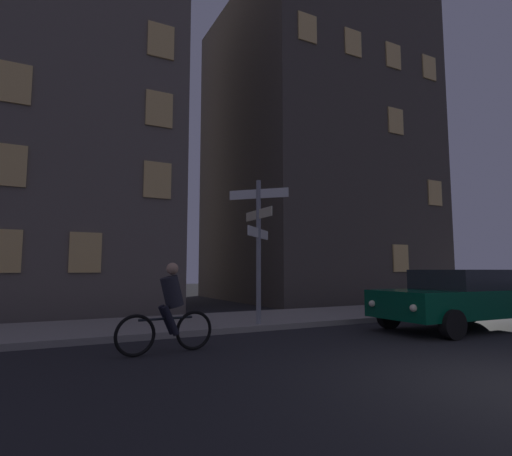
% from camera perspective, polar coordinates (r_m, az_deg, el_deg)
% --- Properties ---
extents(sidewalk_kerb, '(40.00, 3.33, 0.14)m').
position_cam_1_polar(sidewalk_kerb, '(11.97, 0.59, -12.65)').
color(sidewalk_kerb, gray).
rests_on(sidewalk_kerb, ground_plane).
extents(signpost, '(1.20, 1.38, 3.65)m').
position_cam_1_polar(signpost, '(10.41, 0.35, -1.19)').
color(signpost, gray).
rests_on(signpost, sidewalk_kerb).
extents(car_near_left, '(4.72, 2.24, 1.49)m').
position_cam_1_polar(car_near_left, '(11.60, 26.89, -8.66)').
color(car_near_left, '#05472D').
rests_on(car_near_left, ground_plane).
extents(cyclist, '(1.82, 0.37, 1.61)m').
position_cam_1_polar(cyclist, '(7.65, -12.08, -11.23)').
color(cyclist, black).
rests_on(cyclist, ground_plane).
extents(building_left_block, '(8.38, 9.29, 17.49)m').
position_cam_1_polar(building_left_block, '(19.21, -26.37, 16.96)').
color(building_left_block, '#6B6056').
rests_on(building_left_block, ground_plane).
extents(building_right_block, '(9.65, 9.54, 15.55)m').
position_cam_1_polar(building_right_block, '(22.83, 8.03, 10.17)').
color(building_right_block, '#4C443D').
rests_on(building_right_block, ground_plane).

